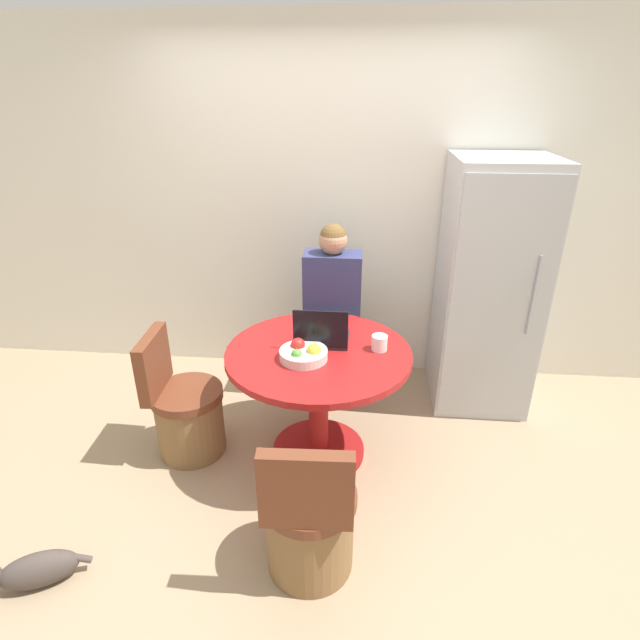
# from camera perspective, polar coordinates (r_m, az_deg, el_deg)

# --- Properties ---
(ground_plane) EXTENTS (12.00, 12.00, 0.00)m
(ground_plane) POSITION_cam_1_polar(r_m,az_deg,el_deg) (3.10, -1.33, -18.40)
(ground_plane) COLOR #9E8466
(wall_back) EXTENTS (7.00, 0.06, 2.60)m
(wall_back) POSITION_cam_1_polar(r_m,az_deg,el_deg) (3.80, 1.06, 12.47)
(wall_back) COLOR silver
(wall_back) RESTS_ON ground_plane
(refrigerator) EXTENTS (0.64, 0.69, 1.74)m
(refrigerator) POSITION_cam_1_polar(r_m,az_deg,el_deg) (3.64, 18.65, 3.51)
(refrigerator) COLOR silver
(refrigerator) RESTS_ON ground_plane
(dining_table) EXTENTS (1.09, 1.09, 0.75)m
(dining_table) POSITION_cam_1_polar(r_m,az_deg,el_deg) (3.01, -0.18, -7.29)
(dining_table) COLOR maroon
(dining_table) RESTS_ON ground_plane
(chair_near_camera) EXTENTS (0.44, 0.44, 0.82)m
(chair_near_camera) POSITION_cam_1_polar(r_m,az_deg,el_deg) (2.53, -1.22, -22.29)
(chair_near_camera) COLOR brown
(chair_near_camera) RESTS_ON ground_plane
(chair_left_side) EXTENTS (0.44, 0.44, 0.82)m
(chair_left_side) POSITION_cam_1_polar(r_m,az_deg,el_deg) (3.29, -15.06, -10.33)
(chair_left_side) COLOR brown
(chair_left_side) RESTS_ON ground_plane
(person_seated) EXTENTS (0.40, 0.37, 1.31)m
(person_seated) POSITION_cam_1_polar(r_m,az_deg,el_deg) (3.59, 1.47, 1.81)
(person_seated) COLOR #2D2D38
(person_seated) RESTS_ON ground_plane
(laptop) EXTENTS (0.32, 0.26, 0.25)m
(laptop) POSITION_cam_1_polar(r_m,az_deg,el_deg) (2.95, 0.19, -1.80)
(laptop) COLOR #232328
(laptop) RESTS_ON dining_table
(fruit_bowl) EXTENTS (0.27, 0.27, 0.10)m
(fruit_bowl) POSITION_cam_1_polar(r_m,az_deg,el_deg) (2.80, -1.88, -3.81)
(fruit_bowl) COLOR beige
(fruit_bowl) RESTS_ON dining_table
(coffee_cup) EXTENTS (0.09, 0.09, 0.09)m
(coffee_cup) POSITION_cam_1_polar(r_m,az_deg,el_deg) (2.90, 6.81, -2.61)
(coffee_cup) COLOR white
(coffee_cup) RESTS_ON dining_table
(cat) EXTENTS (0.44, 0.27, 0.18)m
(cat) POSITION_cam_1_polar(r_m,az_deg,el_deg) (2.91, -29.91, -23.57)
(cat) COLOR #473D38
(cat) RESTS_ON ground_plane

